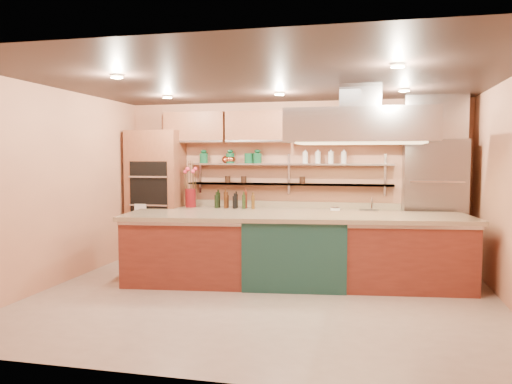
% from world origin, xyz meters
% --- Properties ---
extents(floor, '(6.00, 5.00, 0.02)m').
position_xyz_m(floor, '(0.00, 0.00, -0.01)').
color(floor, tan).
rests_on(floor, ground).
extents(ceiling, '(6.00, 5.00, 0.02)m').
position_xyz_m(ceiling, '(0.00, 0.00, 2.80)').
color(ceiling, black).
rests_on(ceiling, wall_back).
extents(wall_back, '(6.00, 0.04, 2.80)m').
position_xyz_m(wall_back, '(0.00, 2.50, 1.40)').
color(wall_back, tan).
rests_on(wall_back, floor).
extents(wall_front, '(6.00, 0.04, 2.80)m').
position_xyz_m(wall_front, '(0.00, -2.50, 1.40)').
color(wall_front, tan).
rests_on(wall_front, floor).
extents(wall_left, '(0.04, 5.00, 2.80)m').
position_xyz_m(wall_left, '(-3.00, 0.00, 1.40)').
color(wall_left, tan).
rests_on(wall_left, floor).
extents(oven_stack, '(0.95, 0.64, 2.30)m').
position_xyz_m(oven_stack, '(-2.45, 2.18, 1.15)').
color(oven_stack, brown).
rests_on(oven_stack, floor).
extents(refrigerator, '(0.95, 0.72, 2.10)m').
position_xyz_m(refrigerator, '(2.35, 2.14, 1.05)').
color(refrigerator, gray).
rests_on(refrigerator, floor).
extents(back_counter, '(3.84, 0.64, 0.93)m').
position_xyz_m(back_counter, '(-0.05, 2.20, 0.47)').
color(back_counter, tan).
rests_on(back_counter, floor).
extents(wall_shelf_lower, '(3.60, 0.26, 0.03)m').
position_xyz_m(wall_shelf_lower, '(-0.05, 2.37, 1.35)').
color(wall_shelf_lower, '#A7AAAE').
rests_on(wall_shelf_lower, wall_back).
extents(wall_shelf_upper, '(3.60, 0.26, 0.03)m').
position_xyz_m(wall_shelf_upper, '(-0.05, 2.37, 1.70)').
color(wall_shelf_upper, '#A7AAAE').
rests_on(wall_shelf_upper, wall_back).
extents(upper_cabinets, '(4.60, 0.36, 0.55)m').
position_xyz_m(upper_cabinets, '(0.00, 2.32, 2.35)').
color(upper_cabinets, brown).
rests_on(upper_cabinets, wall_back).
extents(range_hood, '(2.00, 1.00, 0.45)m').
position_xyz_m(range_hood, '(1.20, 0.76, 2.25)').
color(range_hood, '#A7AAAE').
rests_on(range_hood, ceiling).
extents(ceiling_downlights, '(4.00, 2.80, 0.02)m').
position_xyz_m(ceiling_downlights, '(0.00, 0.20, 2.77)').
color(ceiling_downlights, '#FFE5A5').
rests_on(ceiling_downlights, ceiling).
extents(island, '(4.92, 1.63, 1.01)m').
position_xyz_m(island, '(0.30, 0.76, 0.50)').
color(island, maroon).
rests_on(island, floor).
extents(flower_vase, '(0.23, 0.23, 0.33)m').
position_xyz_m(flower_vase, '(-1.78, 2.15, 1.10)').
color(flower_vase, '#620E12').
rests_on(flower_vase, back_counter).
extents(oil_bottle_cluster, '(0.81, 0.46, 0.25)m').
position_xyz_m(oil_bottle_cluster, '(-0.95, 2.15, 1.06)').
color(oil_bottle_cluster, black).
rests_on(oil_bottle_cluster, back_counter).
extents(kitchen_scale, '(0.16, 0.13, 0.09)m').
position_xyz_m(kitchen_scale, '(0.79, 2.15, 0.97)').
color(kitchen_scale, silver).
rests_on(kitchen_scale, back_counter).
extents(bar_faucet, '(0.04, 0.04, 0.23)m').
position_xyz_m(bar_faucet, '(1.39, 2.25, 1.04)').
color(bar_faucet, silver).
rests_on(bar_faucet, back_counter).
extents(copper_kettle, '(0.21, 0.21, 0.13)m').
position_xyz_m(copper_kettle, '(-1.17, 2.37, 1.78)').
color(copper_kettle, '#B44B29').
rests_on(copper_kettle, wall_shelf_upper).
extents(green_canister, '(0.16, 0.16, 0.18)m').
position_xyz_m(green_canister, '(-0.76, 2.37, 1.80)').
color(green_canister, '#0F4728').
rests_on(green_canister, wall_shelf_upper).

